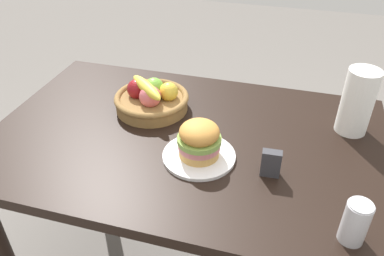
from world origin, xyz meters
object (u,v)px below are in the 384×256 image
at_px(napkin_holder, 271,163).
at_px(soda_can, 355,222).
at_px(paper_towel_roll, 357,102).
at_px(plate, 199,156).
at_px(sandwich, 199,139).
at_px(fruit_basket, 152,98).

bearing_deg(napkin_holder, soda_can, -42.93).
relative_size(soda_can, paper_towel_roll, 0.53).
height_order(plate, napkin_holder, napkin_holder).
bearing_deg(soda_can, napkin_holder, 139.86).
bearing_deg(plate, paper_towel_roll, 31.70).
distance_m(sandwich, paper_towel_roll, 0.57).
bearing_deg(fruit_basket, plate, -43.31).
xyz_separation_m(soda_can, paper_towel_roll, (0.02, 0.52, 0.06)).
xyz_separation_m(plate, soda_can, (0.46, -0.22, 0.06)).
relative_size(sandwich, fruit_basket, 0.49).
relative_size(plate, fruit_basket, 0.83).
bearing_deg(napkin_holder, sandwich, 171.88).
bearing_deg(plate, napkin_holder, -5.33).
height_order(soda_can, paper_towel_roll, paper_towel_roll).
distance_m(sandwich, soda_can, 0.51).
xyz_separation_m(sandwich, paper_towel_roll, (0.49, 0.30, 0.05)).
xyz_separation_m(sandwich, fruit_basket, (-0.26, 0.24, -0.03)).
height_order(sandwich, fruit_basket, same).
distance_m(plate, fruit_basket, 0.35).
bearing_deg(sandwich, napkin_holder, -5.33).
bearing_deg(sandwich, soda_can, -24.95).
bearing_deg(plate, fruit_basket, 136.69).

